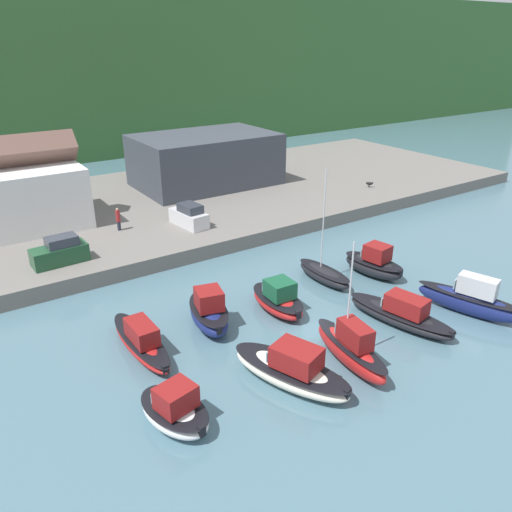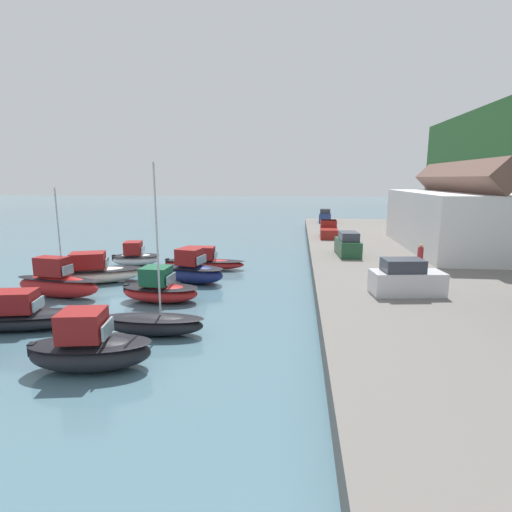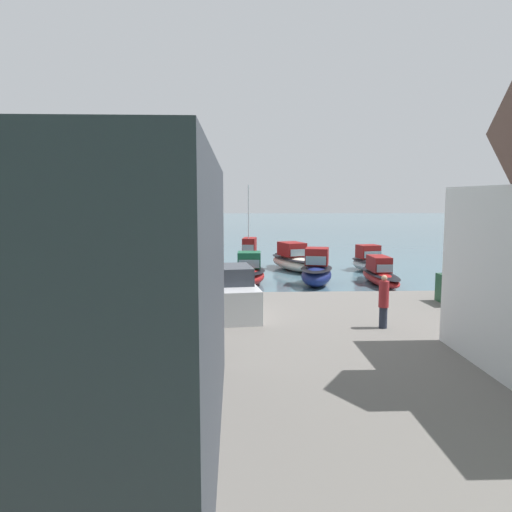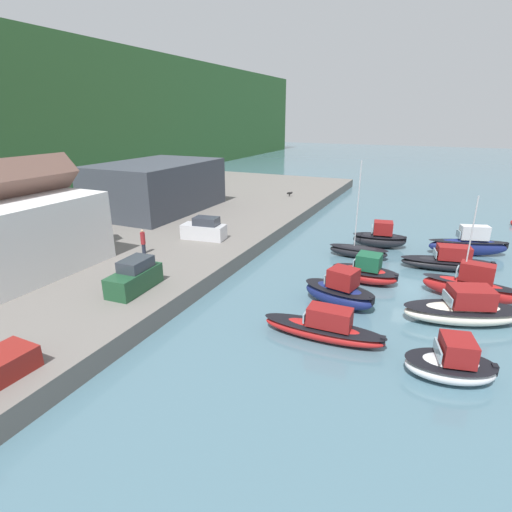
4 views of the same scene
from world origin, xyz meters
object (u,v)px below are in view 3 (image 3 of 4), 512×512
object	(u,v)px
moored_boat_0	(380,274)
moored_boat_4	(118,272)
moored_boat_6	(293,260)
moored_boat_2	(249,272)
moored_boat_8	(182,263)
parked_car_1	(483,285)
moored_boat_5	(369,261)
parked_car_2	(234,294)
moored_boat_1	(317,272)
moored_boat_9	(128,258)
person_on_quay	(384,301)
moored_boat_3	(171,279)
moored_boat_7	(249,258)

from	to	relation	value
moored_boat_0	moored_boat_4	world-z (taller)	moored_boat_4
moored_boat_0	moored_boat_6	distance (m)	9.48
moored_boat_2	moored_boat_8	world-z (taller)	moored_boat_2
moored_boat_2	parked_car_1	xyz separation A→B (m)	(-11.13, 13.69, 1.39)
moored_boat_5	parked_car_2	distance (m)	24.97
moored_boat_1	moored_boat_9	bearing A→B (deg)	-15.31
moored_boat_8	person_on_quay	distance (m)	26.47
moored_boat_6	person_on_quay	bearing A→B (deg)	71.73
moored_boat_5	moored_boat_3	bearing A→B (deg)	13.20
moored_boat_2	moored_boat_6	bearing A→B (deg)	-118.33
moored_boat_4	moored_boat_5	world-z (taller)	moored_boat_4
moored_boat_6	moored_boat_8	size ratio (longest dim) A/B	0.98
moored_boat_1	parked_car_2	size ratio (longest dim) A/B	1.28
moored_boat_9	moored_boat_4	bearing A→B (deg)	79.68
parked_car_1	person_on_quay	xyz separation A→B (m)	(6.30, 4.47, 0.18)
moored_boat_7	person_on_quay	xyz separation A→B (m)	(-4.61, 25.60, 1.37)
moored_boat_9	parked_car_2	world-z (taller)	parked_car_2
moored_boat_3	parked_car_2	xyz separation A→B (m)	(-4.57, 14.00, 1.62)
moored_boat_8	parked_car_1	xyz separation A→B (m)	(-16.86, 19.74, 1.48)
moored_boat_0	parked_car_2	xyz separation A→B (m)	(10.96, 15.02, 1.52)
moored_boat_0	moored_boat_7	bearing A→B (deg)	-40.89
moored_boat_6	moored_boat_7	xyz separation A→B (m)	(3.95, -0.50, 0.17)
moored_boat_7	person_on_quay	size ratio (longest dim) A/B	3.54
moored_boat_5	moored_boat_6	world-z (taller)	moored_boat_6
moored_boat_3	moored_boat_7	distance (m)	10.86
moored_boat_3	moored_boat_5	xyz separation A→B (m)	(-16.53, -7.87, 0.19)
moored_boat_5	moored_boat_8	size ratio (longest dim) A/B	0.61
moored_boat_1	moored_boat_4	size ratio (longest dim) A/B	1.02
moored_boat_1	moored_boat_8	bearing A→B (deg)	-19.44
moored_boat_6	parked_car_1	world-z (taller)	parked_car_1
moored_boat_4	moored_boat_6	xyz separation A→B (m)	(-13.93, -7.25, -0.09)
moored_boat_3	moored_boat_1	bearing A→B (deg)	-177.19
parked_car_2	moored_boat_8	bearing A→B (deg)	-85.30
moored_boat_4	moored_boat_9	bearing A→B (deg)	-92.57
moored_boat_3	moored_boat_6	xyz separation A→B (m)	(-9.84, -8.61, 0.27)
moored_boat_8	moored_boat_9	xyz separation A→B (m)	(4.99, -1.71, 0.31)
moored_boat_7	moored_boat_8	size ratio (longest dim) A/B	0.95
parked_car_2	person_on_quay	distance (m)	6.44
moored_boat_4	moored_boat_7	bearing A→B (deg)	-151.39
moored_boat_8	parked_car_2	xyz separation A→B (m)	(-4.61, 21.72, 1.48)
moored_boat_3	moored_boat_7	xyz separation A→B (m)	(-5.89, -9.11, 0.44)
moored_boat_9	moored_boat_0	bearing A→B (deg)	140.76
moored_boat_4	parked_car_1	distance (m)	24.84
moored_boat_5	parked_car_2	size ratio (longest dim) A/B	1.10
moored_boat_6	moored_boat_2	bearing A→B (deg)	39.26
moored_boat_0	moored_boat_6	xyz separation A→B (m)	(5.69, -7.59, 0.16)
moored_boat_6	moored_boat_5	bearing A→B (deg)	153.94
moored_boat_1	parked_car_1	world-z (taller)	parked_car_1
person_on_quay	moored_boat_9	bearing A→B (deg)	-59.06
moored_boat_2	person_on_quay	distance (m)	18.86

